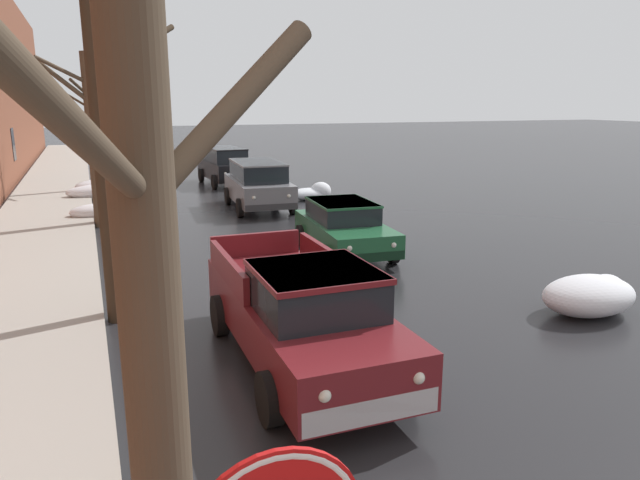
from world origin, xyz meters
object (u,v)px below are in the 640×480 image
at_px(bare_tree_at_the_corner, 130,164).
at_px(pickup_truck_maroon_approaching_near_lane, 301,313).
at_px(bare_tree_far_down_block, 91,117).
at_px(suv_black_parked_far_down_block, 225,164).
at_px(fire_hydrant, 157,465).
at_px(bare_tree_second_along_sidewalk, 105,132).
at_px(suv_grey_parked_kerbside_mid, 258,183).
at_px(sedan_green_parked_kerbside_close, 344,226).
at_px(bare_tree_mid_block, 93,133).

height_order(bare_tree_at_the_corner, pickup_truck_maroon_approaching_near_lane, bare_tree_at_the_corner).
distance_m(bare_tree_at_the_corner, bare_tree_far_down_block, 24.57).
distance_m(pickup_truck_maroon_approaching_near_lane, suv_black_parked_far_down_block, 20.84).
bearing_deg(fire_hydrant, bare_tree_second_along_sidewalk, 90.68).
bearing_deg(bare_tree_far_down_block, bare_tree_at_the_corner, -90.24).
distance_m(bare_tree_at_the_corner, bare_tree_second_along_sidewalk, 7.59).
relative_size(suv_grey_parked_kerbside_mid, suv_black_parked_far_down_block, 1.03).
xyz_separation_m(sedan_green_parked_kerbside_close, suv_black_parked_far_down_block, (0.03, 14.48, 0.24)).
xyz_separation_m(bare_tree_second_along_sidewalk, sedan_green_parked_kerbside_close, (5.96, 2.93, -2.76)).
xyz_separation_m(pickup_truck_maroon_approaching_near_lane, fire_hydrant, (-2.46, -2.34, -0.52)).
height_order(bare_tree_at_the_corner, sedan_green_parked_kerbside_close, bare_tree_at_the_corner).
height_order(bare_tree_second_along_sidewalk, bare_tree_far_down_block, bare_tree_second_along_sidewalk).
xyz_separation_m(bare_tree_mid_block, suv_black_parked_far_down_block, (6.07, 8.36, -2.06)).
distance_m(sedan_green_parked_kerbside_close, suv_black_parked_far_down_block, 14.48).
relative_size(bare_tree_mid_block, bare_tree_far_down_block, 0.91).
xyz_separation_m(bare_tree_far_down_block, pickup_truck_maroon_approaching_near_lane, (2.54, -20.12, -2.47)).
height_order(suv_grey_parked_kerbside_mid, suv_black_parked_far_down_block, same).
xyz_separation_m(bare_tree_second_along_sidewalk, suv_black_parked_far_down_block, (5.99, 17.41, -2.52)).
height_order(pickup_truck_maroon_approaching_near_lane, suv_black_parked_far_down_block, suv_black_parked_far_down_block).
bearing_deg(bare_tree_second_along_sidewalk, bare_tree_far_down_block, 90.05).
bearing_deg(fire_hydrant, suv_grey_parked_kerbside_mid, 70.42).
relative_size(pickup_truck_maroon_approaching_near_lane, suv_grey_parked_kerbside_mid, 1.14).
bearing_deg(suv_black_parked_far_down_block, pickup_truck_maroon_approaching_near_lane, -99.59).
bearing_deg(bare_tree_second_along_sidewalk, suv_grey_parked_kerbside_mid, 61.09).
bearing_deg(bare_tree_at_the_corner, fire_hydrant, 85.12).
relative_size(bare_tree_far_down_block, fire_hydrant, 8.66).
bearing_deg(fire_hydrant, sedan_green_parked_kerbside_close, 54.95).
height_order(bare_tree_second_along_sidewalk, suv_grey_parked_kerbside_mid, bare_tree_second_along_sidewalk).
distance_m(bare_tree_far_down_block, pickup_truck_maroon_approaching_near_lane, 20.43).
bearing_deg(bare_tree_mid_block, fire_hydrant, -89.45).
bearing_deg(fire_hydrant, bare_tree_far_down_block, 90.20).
relative_size(bare_tree_at_the_corner, suv_black_parked_far_down_block, 1.62).
bearing_deg(sedan_green_parked_kerbside_close, bare_tree_far_down_block, 113.05).
relative_size(bare_tree_at_the_corner, bare_tree_far_down_block, 1.21).
bearing_deg(suv_grey_parked_kerbside_mid, pickup_truck_maroon_approaching_near_lane, -103.18).
bearing_deg(sedan_green_parked_kerbside_close, pickup_truck_maroon_approaching_near_lane, -119.54).
bearing_deg(pickup_truck_maroon_approaching_near_lane, suv_black_parked_far_down_block, 80.41).
xyz_separation_m(sedan_green_parked_kerbside_close, suv_grey_parked_kerbside_mid, (-0.31, 7.31, 0.24)).
distance_m(bare_tree_second_along_sidewalk, fire_hydrant, 6.32).
height_order(bare_tree_at_the_corner, bare_tree_second_along_sidewalk, bare_tree_at_the_corner).
bearing_deg(bare_tree_mid_block, pickup_truck_maroon_approaching_near_lane, -77.96).
bearing_deg(bare_tree_at_the_corner, suv_black_parked_far_down_block, 76.27).
bearing_deg(fire_hydrant, bare_tree_at_the_corner, -94.88).
bearing_deg(suv_grey_parked_kerbside_mid, sedan_green_parked_kerbside_close, -87.61).
bearing_deg(bare_tree_second_along_sidewalk, fire_hydrant, -89.32).
bearing_deg(bare_tree_mid_block, bare_tree_at_the_corner, -90.14).
relative_size(suv_black_parked_far_down_block, fire_hydrant, 6.46).
bearing_deg(bare_tree_second_along_sidewalk, bare_tree_at_the_corner, -90.87).
distance_m(suv_grey_parked_kerbside_mid, fire_hydrant, 16.70).
xyz_separation_m(suv_grey_parked_kerbside_mid, fire_hydrant, (-5.59, -15.72, -0.63)).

